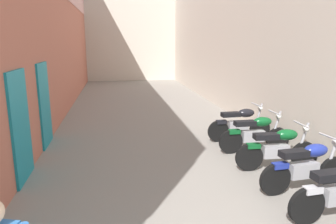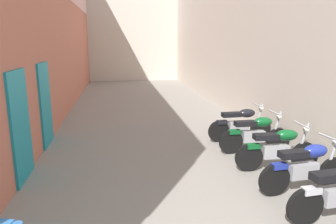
{
  "view_description": "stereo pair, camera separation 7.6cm",
  "coord_description": "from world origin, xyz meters",
  "views": [
    {
      "loc": [
        -1.24,
        -0.63,
        2.72
      ],
      "look_at": [
        -0.01,
        6.5,
        1.07
      ],
      "focal_mm": 33.12,
      "sensor_mm": 36.0,
      "label": 1
    },
    {
      "loc": [
        -1.17,
        -0.64,
        2.72
      ],
      "look_at": [
        -0.01,
        6.5,
        1.07
      ],
      "focal_mm": 33.12,
      "sensor_mm": 36.0,
      "label": 2
    }
  ],
  "objects": [
    {
      "name": "motorcycle_fifth",
      "position": [
        2.17,
        5.19,
        0.5
      ],
      "size": [
        1.85,
        0.58,
        1.04
      ],
      "color": "black",
      "rests_on": "ground"
    },
    {
      "name": "motorcycle_seventh",
      "position": [
        2.17,
        7.28,
        0.5
      ],
      "size": [
        1.85,
        0.58,
        1.04
      ],
      "color": "black",
      "rests_on": "ground"
    },
    {
      "name": "motorcycle_fourth",
      "position": [
        2.17,
        4.18,
        0.5
      ],
      "size": [
        1.85,
        0.58,
        1.04
      ],
      "color": "black",
      "rests_on": "ground"
    },
    {
      "name": "motorcycle_sixth",
      "position": [
        2.17,
        6.31,
        0.5
      ],
      "size": [
        1.85,
        0.58,
        1.04
      ],
      "color": "black",
      "rests_on": "ground"
    },
    {
      "name": "building_left",
      "position": [
        -3.3,
        10.78,
        4.03
      ],
      "size": [
        0.45,
        21.65,
        8.0
      ],
      "color": "#B76651",
      "rests_on": "ground"
    },
    {
      "name": "ground_plane",
      "position": [
        0.0,
        8.83,
        0.0
      ],
      "size": [
        37.65,
        37.65,
        0.0
      ],
      "primitive_type": "plane",
      "color": "gray"
    },
    {
      "name": "building_far_end",
      "position": [
        0.0,
        22.65,
        3.13
      ],
      "size": [
        9.22,
        2.0,
        6.27
      ],
      "primitive_type": "cube",
      "color": "beige",
      "rests_on": "ground"
    },
    {
      "name": "building_right",
      "position": [
        3.31,
        10.82,
        3.84
      ],
      "size": [
        0.45,
        21.65,
        7.68
      ],
      "color": "beige",
      "rests_on": "ground"
    }
  ]
}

